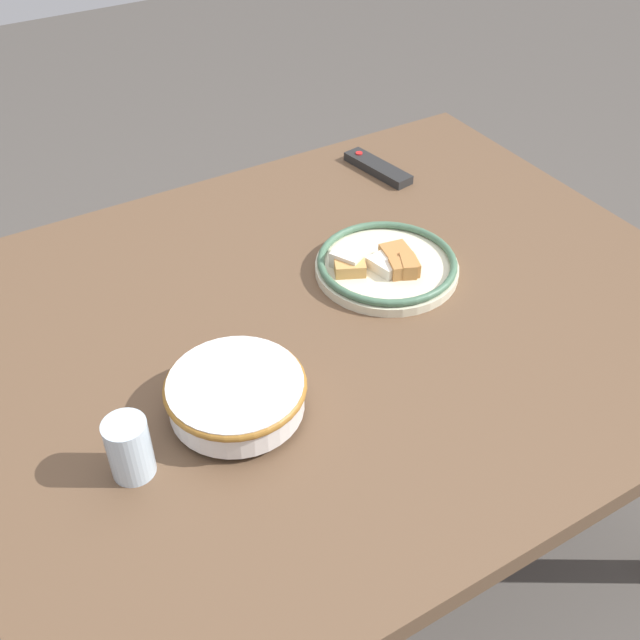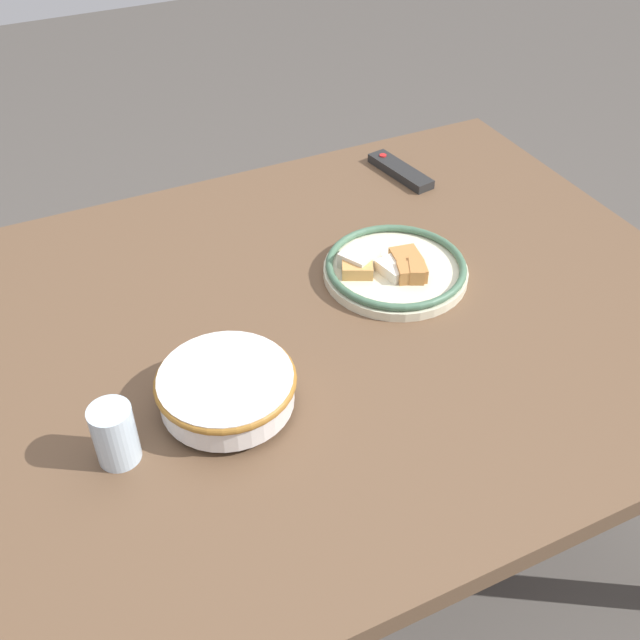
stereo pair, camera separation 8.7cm
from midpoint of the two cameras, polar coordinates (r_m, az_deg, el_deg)
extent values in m
plane|color=#4C4742|center=(1.86, 2.73, -16.06)|extent=(8.00, 8.00, 0.00)
cube|color=brown|center=(1.35, 3.62, 0.07)|extent=(1.33, 1.08, 0.04)
cylinder|color=brown|center=(1.83, -20.99, -4.83)|extent=(0.06, 0.06, 0.66)
cylinder|color=brown|center=(2.14, 11.28, 4.76)|extent=(0.06, 0.06, 0.66)
cylinder|color=silver|center=(1.17, -4.88, -6.42)|extent=(0.09, 0.09, 0.01)
cylinder|color=silver|center=(1.14, -4.97, -5.30)|extent=(0.21, 0.21, 0.05)
cylinder|color=#9E4C1E|center=(1.14, -4.96, -5.44)|extent=(0.19, 0.19, 0.05)
torus|color=#936023|center=(1.13, -5.02, -4.65)|extent=(0.22, 0.22, 0.01)
cylinder|color=beige|center=(1.42, 7.52, 3.61)|extent=(0.27, 0.27, 0.02)
torus|color=#42664C|center=(1.41, 7.57, 4.12)|extent=(0.26, 0.26, 0.01)
cube|color=#B2753D|center=(1.39, 9.13, 3.66)|extent=(0.05, 0.06, 0.03)
cube|color=silver|center=(1.40, 7.34, 3.82)|extent=(0.05, 0.07, 0.02)
cube|color=tan|center=(1.39, 4.67, 3.91)|extent=(0.07, 0.07, 0.02)
cube|color=#B2753D|center=(1.42, 8.33, 4.56)|extent=(0.06, 0.06, 0.03)
cube|color=silver|center=(1.41, 4.78, 4.65)|extent=(0.08, 0.08, 0.03)
cube|color=#B2753D|center=(1.39, 8.81, 3.54)|extent=(0.06, 0.05, 0.03)
cube|color=black|center=(1.74, 7.59, 11.16)|extent=(0.08, 0.19, 0.02)
cylinder|color=red|center=(1.78, 6.25, 12.33)|extent=(0.02, 0.02, 0.00)
cylinder|color=silver|center=(1.09, -13.16, -8.55)|extent=(0.06, 0.06, 0.10)
camera|label=1|loc=(0.04, -88.02, 1.68)|focal=42.00mm
camera|label=2|loc=(0.04, 91.98, -1.68)|focal=42.00mm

